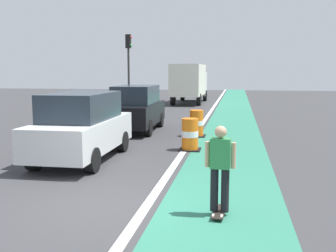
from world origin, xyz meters
name	(u,v)px	position (x,y,z in m)	size (l,w,h in m)	color
ground_plane	(101,206)	(0.00, 0.00, 0.00)	(100.00, 100.00, 0.00)	#38383A
bike_lane_strip	(232,127)	(2.40, 12.00, 0.00)	(2.50, 80.00, 0.01)	#2D755B
lane_divider_stripe	(201,126)	(0.90, 12.00, 0.01)	(0.20, 80.00, 0.01)	silver
skateboarder_on_lane	(220,168)	(2.36, -0.07, 0.91)	(0.57, 0.81, 1.69)	black
parked_suv_nearest	(82,126)	(-1.95, 3.92, 1.04)	(1.94, 4.61, 2.04)	silver
parked_suv_second	(136,108)	(-1.82, 9.94, 1.04)	(2.00, 4.64, 2.04)	black
traffic_barrel_front	(190,135)	(1.08, 5.96, 0.53)	(0.73, 0.73, 1.09)	orange
traffic_barrel_mid	(197,124)	(1.00, 8.89, 0.53)	(0.73, 0.73, 1.09)	orange
delivery_truck_down_block	(190,81)	(-1.33, 25.92, 1.85)	(2.44, 7.63, 3.23)	silver
traffic_light_corner	(129,59)	(-4.59, 18.68, 3.50)	(0.41, 0.32, 5.10)	#2D2D2D
pedestrian_crossing	(58,113)	(-4.99, 8.71, 0.86)	(0.34, 0.20, 1.61)	#33333D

